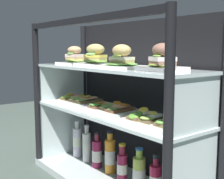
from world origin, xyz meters
name	(u,v)px	position (x,y,z in m)	size (l,w,h in m)	color
case_frame	(125,96)	(0.00, 0.09, 0.51)	(1.18, 0.40, 0.94)	black
riser_lower_tier	(112,147)	(0.00, 0.00, 0.23)	(1.11, 0.33, 0.38)	silver
shelf_lower_glass	(112,113)	(0.00, 0.00, 0.43)	(1.13, 0.35, 0.02)	silver
riser_upper_tier	(112,91)	(0.00, 0.00, 0.55)	(1.11, 0.33, 0.23)	silver
shelf_upper_glass	(112,68)	(0.00, 0.00, 0.67)	(1.13, 0.35, 0.02)	silver
plated_roll_sandwich_far_left	(75,58)	(-0.36, -0.02, 0.72)	(0.18, 0.18, 0.11)	white
plated_roll_sandwich_near_right_corner	(95,58)	(-0.13, -0.02, 0.72)	(0.19, 0.19, 0.12)	white
plated_roll_sandwich_far_right	(122,60)	(0.13, -0.04, 0.72)	(0.21, 0.21, 0.12)	white
plated_roll_sandwich_center	(163,60)	(0.37, 0.00, 0.73)	(0.18, 0.18, 0.12)	white
open_sandwich_tray_far_left	(80,100)	(-0.33, 0.00, 0.45)	(0.31, 0.22, 0.06)	white
open_sandwich_tray_near_left_corner	(112,108)	(-0.01, 0.00, 0.45)	(0.31, 0.22, 0.06)	white
open_sandwich_tray_mid_right	(155,120)	(0.35, -0.02, 0.45)	(0.31, 0.22, 0.06)	white
juice_bottle_back_right	(77,141)	(-0.44, 0.04, 0.15)	(0.06, 0.06, 0.25)	white
juice_bottle_tucked_behind	(87,146)	(-0.32, 0.04, 0.14)	(0.06, 0.06, 0.24)	white
juice_bottle_near_post	(97,154)	(-0.20, 0.04, 0.13)	(0.06, 0.06, 0.22)	#931F4B
juice_bottle_front_second	(110,155)	(-0.08, 0.05, 0.15)	(0.06, 0.06, 0.26)	orange
juice_bottle_back_left	(122,166)	(0.05, 0.04, 0.13)	(0.06, 0.06, 0.21)	maroon
juice_bottle_front_right_end	(139,171)	(0.16, 0.06, 0.13)	(0.07, 0.07, 0.21)	#B2CA52
juice_bottle_back_center	(155,179)	(0.28, 0.06, 0.12)	(0.06, 0.06, 0.21)	#A01B3E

